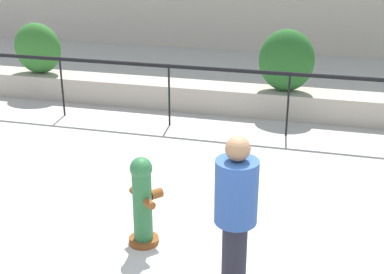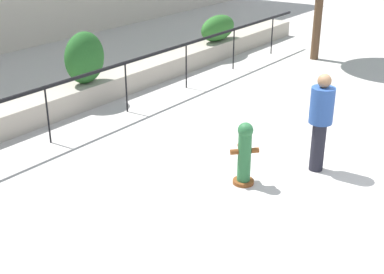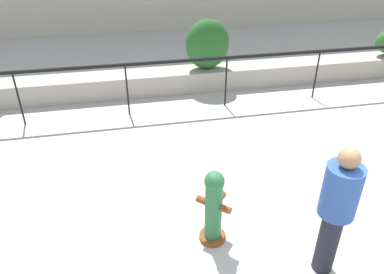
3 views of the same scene
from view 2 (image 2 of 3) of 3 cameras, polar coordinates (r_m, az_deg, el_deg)
name	(u,v)px [view 2 (image 2 of 3)]	position (r m, az deg, el deg)	size (l,w,h in m)	color
ground_plane	(334,173)	(9.55, 14.87, -3.69)	(120.00, 120.00, 0.00)	#BCB7B2
planter_wall_low	(93,91)	(12.72, -10.54, 4.81)	(18.00, 0.70, 0.50)	#ADA393
fence_railing_segment	(125,68)	(11.73, -7.14, 7.37)	(15.00, 0.05, 1.15)	black
hedge_bush_1	(85,58)	(12.38, -11.39, 8.29)	(1.04, 0.63, 1.18)	#235B23
hedge_bush_2	(218,28)	(16.27, 2.78, 11.53)	(1.50, 0.58, 0.76)	#2D6B28
fire_hydrant	(244,153)	(8.69, 5.62, -1.70)	(0.50, 0.50, 1.08)	brown
pedestrian	(321,117)	(9.20, 13.58, 2.12)	(0.49, 0.49, 1.73)	black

